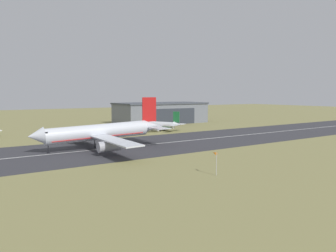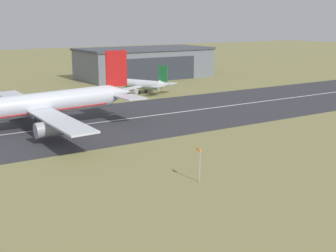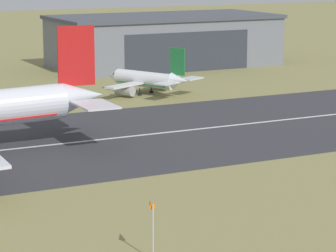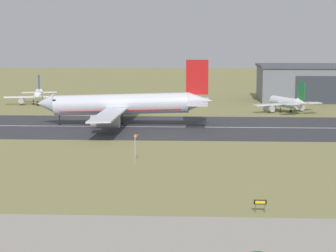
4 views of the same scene
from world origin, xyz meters
name	(u,v)px [view 4 (image 4 of 4)]	position (x,y,z in m)	size (l,w,h in m)	color
runway_strip	(310,128)	(0.00, 126.58, 0.03)	(511.90, 44.88, 0.06)	#333338
runway_centreline	(310,128)	(0.00, 126.58, 0.07)	(460.71, 0.70, 0.01)	silver
airplane_landing	(123,105)	(-49.17, 128.31, 5.65)	(47.37, 60.43, 17.65)	silver
airplane_parked_west	(38,95)	(-85.07, 180.46, 3.18)	(23.38, 16.76, 9.94)	white
airplane_parked_centre	(286,103)	(-1.77, 161.94, 2.99)	(20.70, 21.84, 10.12)	silver
windsock_pole	(137,137)	(-40.33, 78.70, 4.80)	(1.13, 2.16, 5.41)	#B7B7BC
runway_sign	(260,203)	(-19.92, 43.74, 1.32)	(1.76, 0.13, 1.76)	#4C4C51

